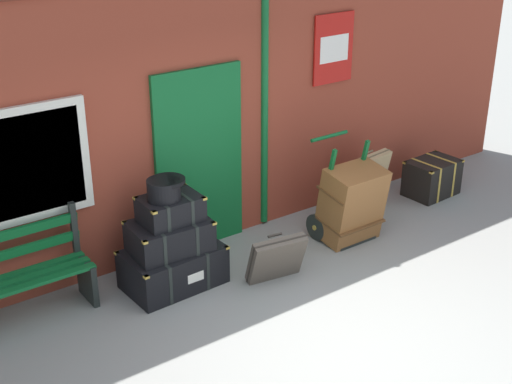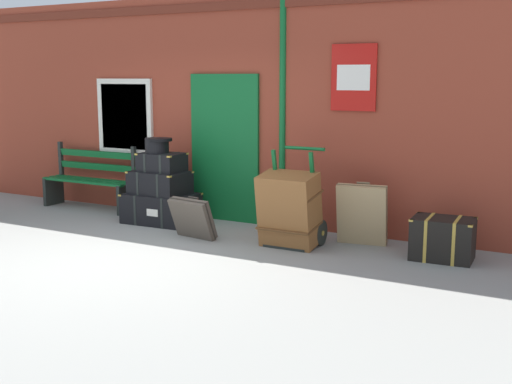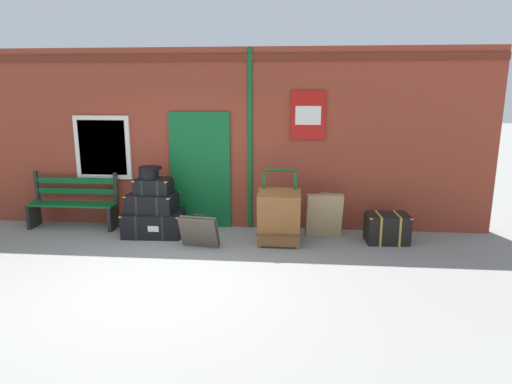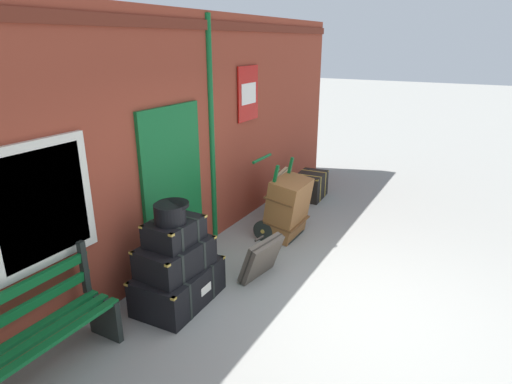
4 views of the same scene
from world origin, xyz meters
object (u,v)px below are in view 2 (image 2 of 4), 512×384
(platform_bench, at_px, (91,180))
(porters_trolley, at_px, (295,222))
(corner_trunk, at_px, (443,239))
(large_brown_trunk, at_px, (289,209))
(steamer_trunk_top, at_px, (162,162))
(round_hatbox, at_px, (157,144))
(steamer_trunk_base, at_px, (161,208))
(steamer_trunk_middle, at_px, (160,182))
(suitcase_slate, at_px, (192,218))
(suitcase_charcoal, at_px, (362,215))

(platform_bench, distance_m, porters_trolley, 3.83)
(platform_bench, relative_size, corner_trunk, 2.23)
(large_brown_trunk, bearing_deg, steamer_trunk_top, 170.54)
(platform_bench, bearing_deg, porters_trolley, -7.27)
(steamer_trunk_top, distance_m, round_hatbox, 0.26)
(platform_bench, distance_m, large_brown_trunk, 3.85)
(steamer_trunk_top, bearing_deg, platform_bench, 169.60)
(platform_bench, bearing_deg, steamer_trunk_top, -10.40)
(steamer_trunk_base, height_order, porters_trolley, porters_trolley)
(large_brown_trunk, height_order, corner_trunk, large_brown_trunk)
(steamer_trunk_middle, distance_m, steamer_trunk_top, 0.29)
(steamer_trunk_base, distance_m, steamer_trunk_middle, 0.37)
(steamer_trunk_middle, bearing_deg, corner_trunk, -0.17)
(steamer_trunk_middle, height_order, suitcase_slate, steamer_trunk_middle)
(porters_trolley, bearing_deg, steamer_trunk_middle, 175.59)
(suitcase_charcoal, bearing_deg, porters_trolley, -156.11)
(corner_trunk, bearing_deg, steamer_trunk_top, 179.59)
(steamer_trunk_middle, height_order, large_brown_trunk, large_brown_trunk)
(suitcase_slate, xyz_separation_m, corner_trunk, (3.05, 0.56, -0.03))
(round_hatbox, bearing_deg, corner_trunk, -0.23)
(suitcase_slate, bearing_deg, steamer_trunk_middle, 148.49)
(round_hatbox, distance_m, porters_trolley, 2.39)
(large_brown_trunk, distance_m, suitcase_slate, 1.30)
(suitcase_slate, height_order, corner_trunk, suitcase_slate)
(steamer_trunk_middle, relative_size, corner_trunk, 1.17)
(steamer_trunk_base, xyz_separation_m, steamer_trunk_top, (0.02, 0.02, 0.66))
(steamer_trunk_top, bearing_deg, suitcase_charcoal, 2.85)
(steamer_trunk_base, xyz_separation_m, suitcase_slate, (0.92, -0.57, 0.06))
(suitcase_slate, bearing_deg, steamer_trunk_top, 146.81)
(platform_bench, bearing_deg, round_hatbox, -11.23)
(steamer_trunk_base, height_order, suitcase_slate, suitcase_slate)
(steamer_trunk_top, height_order, suitcase_slate, steamer_trunk_top)
(platform_bench, height_order, steamer_trunk_middle, platform_bench)
(platform_bench, distance_m, round_hatbox, 1.73)
(platform_bench, relative_size, large_brown_trunk, 1.71)
(corner_trunk, bearing_deg, round_hatbox, 179.77)
(steamer_trunk_base, bearing_deg, platform_bench, 168.73)
(round_hatbox, distance_m, corner_trunk, 4.11)
(round_hatbox, height_order, corner_trunk, round_hatbox)
(large_brown_trunk, bearing_deg, corner_trunk, 10.61)
(steamer_trunk_top, relative_size, porters_trolley, 0.52)
(steamer_trunk_top, bearing_deg, large_brown_trunk, -9.46)
(suitcase_slate, bearing_deg, porters_trolley, 17.77)
(suitcase_slate, bearing_deg, suitcase_charcoal, 20.11)
(steamer_trunk_base, bearing_deg, steamer_trunk_middle, 162.09)
(round_hatbox, xyz_separation_m, suitcase_slate, (0.97, -0.58, -0.85))
(porters_trolley, bearing_deg, platform_bench, 172.73)
(large_brown_trunk, bearing_deg, suitcase_slate, -169.69)
(round_hatbox, distance_m, large_brown_trunk, 2.35)
(round_hatbox, height_order, porters_trolley, round_hatbox)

